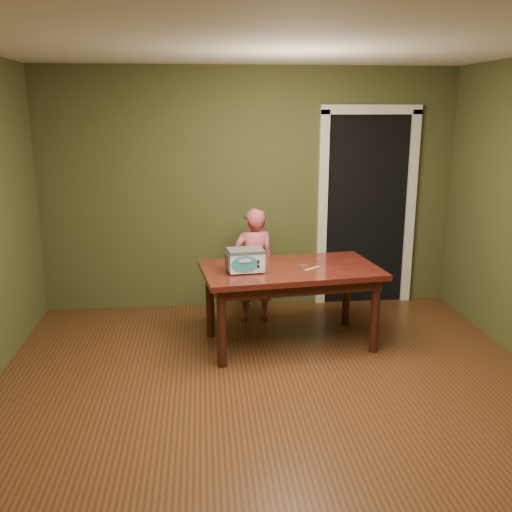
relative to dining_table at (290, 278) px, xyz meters
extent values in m
plane|color=#583319|center=(-0.27, -1.33, -0.65)|extent=(5.00, 5.00, 0.00)
cube|color=#414524|center=(-0.27, 1.17, 0.65)|extent=(4.50, 0.02, 2.60)
cube|color=#414524|center=(-0.27, -3.83, 0.65)|extent=(4.50, 0.02, 2.60)
cube|color=white|center=(-0.27, -1.33, 1.95)|extent=(4.50, 5.00, 0.02)
cube|color=black|center=(1.03, 1.47, 0.40)|extent=(0.90, 0.60, 2.10)
cube|color=black|center=(1.03, 1.16, 0.40)|extent=(0.90, 0.02, 2.10)
cube|color=white|center=(0.53, 1.14, 0.40)|extent=(0.10, 0.06, 2.20)
cube|color=white|center=(1.53, 1.14, 0.40)|extent=(0.10, 0.06, 2.20)
cube|color=white|center=(1.03, 1.14, 1.50)|extent=(1.10, 0.06, 0.10)
cube|color=#3C100D|center=(0.00, 0.00, 0.07)|extent=(1.70, 1.09, 0.05)
cube|color=black|center=(0.00, 0.00, 0.00)|extent=(1.57, 0.96, 0.10)
cylinder|color=black|center=(-0.65, -0.43, -0.30)|extent=(0.08, 0.08, 0.70)
cylinder|color=black|center=(-0.74, 0.26, -0.30)|extent=(0.08, 0.08, 0.70)
cylinder|color=black|center=(0.74, -0.26, -0.30)|extent=(0.08, 0.08, 0.70)
cylinder|color=black|center=(0.65, 0.43, -0.30)|extent=(0.08, 0.08, 0.70)
cylinder|color=#4C4F54|center=(-0.54, -0.20, 0.11)|extent=(0.02, 0.02, 0.01)
cylinder|color=#4C4F54|center=(-0.56, -0.04, 0.11)|extent=(0.02, 0.02, 0.01)
cylinder|color=#4C4F54|center=(-0.28, -0.17, 0.11)|extent=(0.02, 0.02, 0.01)
cylinder|color=#4C4F54|center=(-0.30, -0.01, 0.11)|extent=(0.02, 0.02, 0.01)
cube|color=white|center=(-0.42, -0.10, 0.20)|extent=(0.33, 0.26, 0.17)
cube|color=#4C4F54|center=(-0.42, -0.10, 0.29)|extent=(0.34, 0.26, 0.03)
cube|color=#4C4F54|center=(-0.58, -0.12, 0.20)|extent=(0.04, 0.20, 0.14)
cube|color=#4C4F54|center=(-0.26, -0.09, 0.20)|extent=(0.04, 0.20, 0.14)
ellipsoid|color=teal|center=(-0.43, -0.22, 0.20)|extent=(0.23, 0.03, 0.15)
cylinder|color=black|center=(-0.31, -0.21, 0.22)|extent=(0.02, 0.01, 0.02)
cylinder|color=black|center=(-0.31, -0.21, 0.18)|extent=(0.02, 0.01, 0.02)
cylinder|color=silver|center=(0.12, -0.02, 0.11)|extent=(0.10, 0.10, 0.02)
cylinder|color=#452117|center=(0.12, -0.02, 0.12)|extent=(0.09, 0.09, 0.01)
cube|color=#D9BF5E|center=(0.19, -0.07, 0.10)|extent=(0.16, 0.13, 0.01)
imported|color=#C2505D|center=(-0.27, 0.67, -0.06)|extent=(0.46, 0.33, 1.19)
camera|label=1|loc=(-0.79, -4.97, 1.51)|focal=40.00mm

